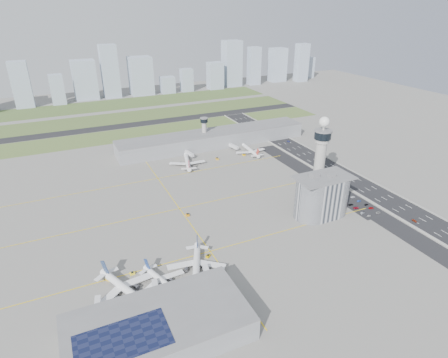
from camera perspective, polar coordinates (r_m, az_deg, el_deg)
name	(u,v)px	position (r m, az deg, el deg)	size (l,w,h in m)	color
ground	(244,216)	(278.73, 3.05, -5.59)	(1000.00, 1000.00, 0.00)	gray
grass_strip_0	(143,132)	(467.71, -12.23, 6.94)	(480.00, 50.00, 0.08)	#556E34
grass_strip_1	(130,117)	(538.20, -14.16, 9.15)	(480.00, 60.00, 0.08)	#435729
grass_strip_2	(119,104)	(614.58, -15.74, 10.94)	(480.00, 70.00, 0.08)	#4A5F2D
runway	(136,124)	(502.32, -13.24, 8.11)	(480.00, 22.00, 0.10)	black
highway	(362,186)	(342.29, 20.35, -1.06)	(28.00, 500.00, 0.10)	black
barrier_left	(350,189)	(332.84, 18.64, -1.44)	(0.60, 500.00, 1.20)	#9E9E99
barrier_right	(375,183)	(351.59, 22.00, -0.54)	(0.60, 500.00, 1.20)	#9E9E99
landside_road	(348,197)	(319.72, 18.36, -2.64)	(18.00, 260.00, 0.08)	black
parking_lot	(357,204)	(311.04, 19.54, -3.64)	(20.00, 44.00, 0.10)	black
taxiway_line_h_0	(210,251)	(241.74, -2.13, -10.96)	(260.00, 0.60, 0.01)	yellow
taxiway_line_h_1	(179,209)	(289.25, -6.80, -4.50)	(260.00, 0.60, 0.01)	yellow
taxiway_line_h_2	(158,178)	(340.73, -10.05, 0.09)	(260.00, 0.60, 0.01)	yellow
taxiway_line_v	(179,209)	(289.25, -6.80, -4.50)	(0.60, 260.00, 0.01)	yellow
control_tower	(321,153)	(306.51, 14.52, 3.86)	(14.00, 14.00, 64.50)	#ADAAA5
secondary_tower	(204,130)	(407.42, -3.03, 7.54)	(8.60, 8.60, 31.90)	#ADAAA5
admin_building	(322,196)	(281.70, 14.65, -2.53)	(42.00, 24.00, 33.50)	#B2B2B7
terminal_pier	(214,138)	(412.75, -1.60, 6.20)	(210.00, 32.00, 15.80)	gray
near_terminal	(158,328)	(189.14, -9.96, -21.40)	(84.00, 42.00, 13.00)	gray
airplane_near_a	(125,285)	(214.59, -14.87, -15.38)	(42.96, 36.52, 12.03)	white
airplane_near_b	(162,279)	(216.57, -9.36, -14.75)	(34.12, 29.00, 9.55)	white
airplane_near_c	(196,262)	(223.99, -4.25, -12.53)	(41.43, 35.22, 11.60)	white
airplane_far_a	(187,159)	(363.54, -5.63, 3.02)	(41.32, 35.12, 11.57)	white
airplane_far_b	(250,148)	(391.94, 4.05, 4.70)	(38.41, 32.65, 10.75)	white
jet_bridge_near_0	(97,319)	(204.73, -18.73, -19.58)	(14.00, 3.00, 5.70)	silver
jet_bridge_near_1	(157,300)	(207.09, -10.14, -17.76)	(14.00, 3.00, 5.70)	silver
jet_bridge_near_2	(210,284)	(213.68, -2.10, -15.68)	(14.00, 3.00, 5.70)	silver
jet_bridge_far_0	(186,153)	(387.65, -5.81, 3.99)	(14.00, 3.00, 5.70)	silver
jet_bridge_far_1	(230,146)	(405.45, 0.88, 5.09)	(14.00, 3.00, 5.70)	silver
tug_0	(109,279)	(229.28, -17.16, -14.32)	(2.25, 3.27, 1.90)	gold
tug_1	(132,273)	(229.85, -13.81, -13.76)	(1.98, 2.88, 1.67)	yellow
tug_2	(208,256)	(236.58, -2.44, -11.63)	(2.02, 2.94, 1.71)	#CC9E01
tug_3	(188,215)	(279.01, -5.57, -5.43)	(2.17, 3.15, 1.83)	orange
tug_4	(217,158)	(376.08, -1.05, 3.14)	(2.53, 3.68, 2.14)	gold
tug_5	(244,155)	(386.69, 3.05, 3.72)	(2.15, 3.13, 1.82)	#EFA808
car_lot_0	(369,216)	(297.01, 21.21, -5.24)	(1.31, 3.26, 1.11)	silver
car_lot_1	(363,213)	(299.08, 20.36, -4.86)	(1.28, 3.68, 1.21)	slate
car_lot_2	(356,208)	(304.56, 19.48, -4.15)	(2.02, 4.38, 1.22)	maroon
car_lot_3	(351,205)	(307.87, 18.75, -3.70)	(1.68, 4.13, 1.20)	black
car_lot_4	(343,199)	(313.93, 17.65, -2.95)	(1.41, 3.51, 1.19)	navy
car_lot_5	(339,197)	(317.08, 17.17, -2.59)	(1.25, 3.58, 1.18)	silver
car_lot_6	(378,212)	(304.00, 22.43, -4.73)	(1.89, 4.11, 1.14)	gray
car_lot_7	(371,208)	(308.39, 21.51, -4.11)	(1.68, 4.14, 1.20)	#AB090E
car_lot_8	(366,204)	(312.01, 20.88, -3.65)	(1.44, 3.58, 1.22)	black
car_lot_9	(359,201)	(315.47, 19.88, -3.16)	(1.21, 3.48, 1.15)	navy
car_lot_10	(353,197)	(320.19, 19.05, -2.60)	(1.84, 3.99, 1.11)	white
car_lot_11	(346,194)	(323.42, 18.13, -2.16)	(1.72, 4.24, 1.23)	slate
car_hw_0	(414,221)	(303.89, 27.03, -5.67)	(1.55, 3.85, 1.31)	maroon
car_hw_1	(331,168)	(368.78, 16.02, 1.58)	(1.36, 3.91, 1.29)	black
car_hw_2	(289,141)	(431.67, 9.81, 5.68)	(1.99, 4.31, 1.20)	navy
car_hw_4	(254,128)	(472.76, 4.56, 7.71)	(1.49, 3.71, 1.26)	gray
skyline_bldg_5	(21,85)	(640.38, -28.51, 12.51)	(25.49, 20.39, 66.89)	#9EADC1
skyline_bldg_6	(57,90)	(639.69, -24.05, 12.35)	(20.04, 16.03, 45.20)	#9EADC1
skyline_bldg_7	(85,80)	(659.11, -20.45, 13.98)	(35.76, 28.61, 61.22)	#9EADC1
skyline_bldg_8	(110,71)	(656.64, -16.99, 15.40)	(26.33, 21.06, 83.39)	#9EADC1
skyline_bldg_9	(141,76)	(668.06, -12.56, 15.10)	(36.96, 29.57, 62.11)	#9EADC1
skyline_bldg_10	(168,85)	(673.56, -8.59, 13.99)	(23.01, 18.41, 27.75)	#9EADC1
skyline_bldg_11	(187,80)	(682.78, -5.71, 14.78)	(20.22, 16.18, 38.97)	#9EADC1
skyline_bldg_12	(215,76)	(699.65, -1.36, 15.47)	(26.14, 20.92, 46.89)	#9EADC1
skyline_bldg_13	(232,64)	(723.96, 1.19, 17.18)	(32.26, 25.81, 81.20)	#9EADC1
skyline_bldg_14	(254,66)	(738.87, 4.60, 16.79)	(21.59, 17.28, 68.75)	#9EADC1
skyline_bldg_15	(278,65)	(776.75, 8.16, 16.84)	(30.25, 24.20, 63.40)	#9EADC1
skyline_bldg_16	(301,63)	(784.18, 11.73, 16.97)	(23.04, 18.43, 71.56)	#9EADC1
skyline_bldg_17	(308,67)	(829.67, 12.62, 16.26)	(22.64, 18.11, 41.06)	#9EADC1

